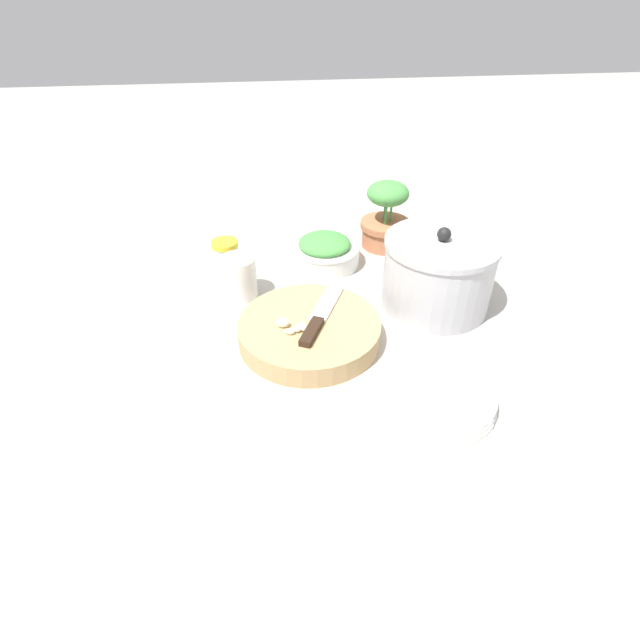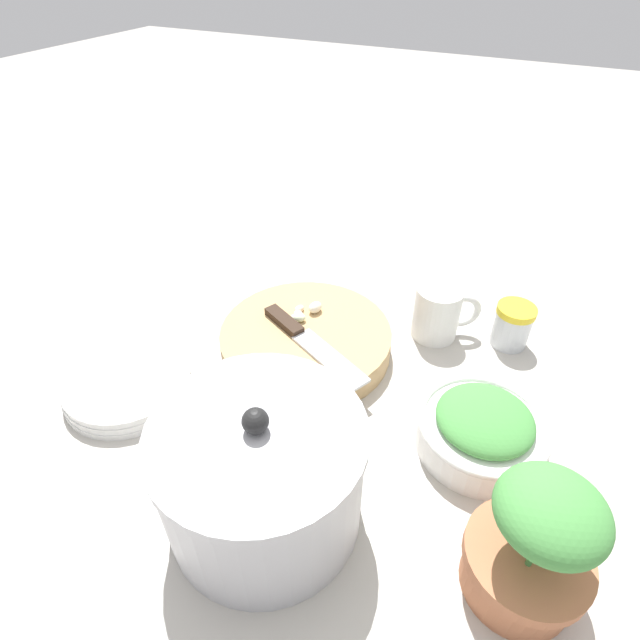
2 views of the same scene
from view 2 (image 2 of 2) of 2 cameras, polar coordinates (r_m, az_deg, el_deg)
name	(u,v)px [view 2 (image 2 of 2)]	position (r m, az deg, el deg)	size (l,w,h in m)	color
ground_plane	(312,374)	(0.79, -0.92, -6.18)	(5.00, 5.00, 0.00)	#B2ADA3
cutting_board	(306,341)	(0.81, -1.62, -2.37)	(0.28, 0.28, 0.04)	tan
chef_knife	(306,340)	(0.78, -1.63, -2.32)	(0.22, 0.12, 0.01)	black
garlic_cloves	(305,312)	(0.83, -1.69, 0.94)	(0.05, 0.06, 0.02)	#E1ECC2
herb_bowl	(482,429)	(0.70, 18.03, -11.76)	(0.17, 0.17, 0.07)	silver
spice_jar	(512,325)	(0.88, 21.12, -0.56)	(0.06, 0.06, 0.07)	silver
coffee_mug	(439,312)	(0.85, 13.40, 0.88)	(0.11, 0.08, 0.09)	silver
plate_stack	(129,383)	(0.81, -20.99, -6.74)	(0.19, 0.19, 0.03)	silver
stock_pot	(262,474)	(0.58, -6.66, -17.09)	(0.23, 0.23, 0.18)	#B2B2B7
potted_herb	(532,549)	(0.58, 23.05, -22.97)	(0.13, 0.13, 0.17)	#B26B47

